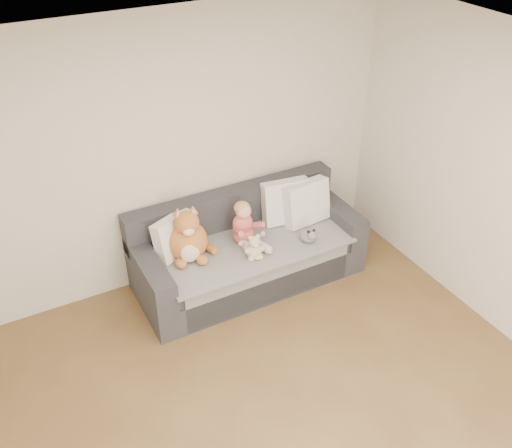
{
  "coord_description": "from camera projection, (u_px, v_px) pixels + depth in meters",
  "views": [
    {
      "loc": [
        -1.44,
        -1.94,
        3.67
      ],
      "look_at": [
        0.61,
        1.87,
        0.75
      ],
      "focal_mm": 40.0,
      "sensor_mm": 36.0,
      "label": 1
    }
  ],
  "objects": [
    {
      "name": "plush_cat",
      "position": [
        188.0,
        239.0,
        5.14
      ],
      "size": [
        0.43,
        0.38,
        0.56
      ],
      "rotation": [
        0.0,
        0.0,
        -0.23
      ],
      "color": "#B26C27",
      "rests_on": "sofa"
    },
    {
      "name": "toddler",
      "position": [
        245.0,
        227.0,
        5.34
      ],
      "size": [
        0.31,
        0.45,
        0.44
      ],
      "rotation": [
        0.0,
        0.0,
        0.15
      ],
      "color": "#DC5F4D",
      "rests_on": "sofa"
    },
    {
      "name": "cushion_right_back",
      "position": [
        286.0,
        202.0,
        5.65
      ],
      "size": [
        0.5,
        0.28,
        0.45
      ],
      "rotation": [
        0.0,
        0.0,
        -0.14
      ],
      "color": "silver",
      "rests_on": "sofa"
    },
    {
      "name": "cushion_right_front",
      "position": [
        307.0,
        203.0,
        5.64
      ],
      "size": [
        0.49,
        0.25,
        0.45
      ],
      "rotation": [
        0.0,
        0.0,
        0.09
      ],
      "color": "silver",
      "rests_on": "sofa"
    },
    {
      "name": "teddy_bear",
      "position": [
        254.0,
        249.0,
        5.2
      ],
      "size": [
        0.2,
        0.15,
        0.25
      ],
      "rotation": [
        0.0,
        0.0,
        -0.18
      ],
      "color": "tan",
      "rests_on": "sofa"
    },
    {
      "name": "plush_cow",
      "position": [
        308.0,
        235.0,
        5.42
      ],
      "size": [
        0.14,
        0.22,
        0.17
      ],
      "rotation": [
        0.0,
        0.0,
        -0.09
      ],
      "color": "white",
      "rests_on": "sofa"
    },
    {
      "name": "sofa",
      "position": [
        247.0,
        252.0,
        5.6
      ],
      "size": [
        2.2,
        0.94,
        0.85
      ],
      "color": "#28282D",
      "rests_on": "ground"
    },
    {
      "name": "sippy_cup",
      "position": [
        258.0,
        248.0,
        5.26
      ],
      "size": [
        0.11,
        0.08,
        0.12
      ],
      "rotation": [
        0.0,
        0.0,
        -0.33
      ],
      "color": "#803695",
      "rests_on": "sofa"
    },
    {
      "name": "cushion_left",
      "position": [
        174.0,
        236.0,
        5.2
      ],
      "size": [
        0.46,
        0.34,
        0.4
      ],
      "rotation": [
        0.0,
        0.0,
        0.42
      ],
      "color": "silver",
      "rests_on": "sofa"
    },
    {
      "name": "room_shell",
      "position": [
        280.0,
        290.0,
        3.61
      ],
      "size": [
        5.0,
        5.0,
        5.0
      ],
      "color": "brown",
      "rests_on": "ground"
    }
  ]
}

